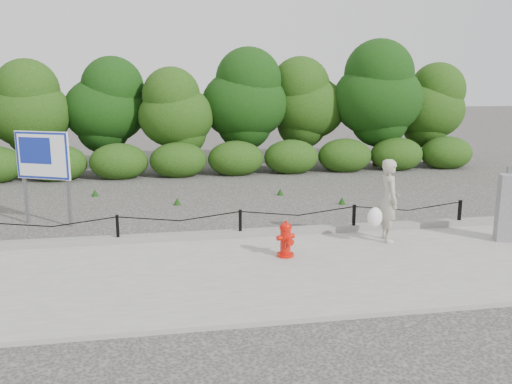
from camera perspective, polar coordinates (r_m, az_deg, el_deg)
The scene contains 9 objects.
ground at distance 11.47m, azimuth -1.66°, elevation -5.16°, with size 90.00×90.00×0.00m, color #2D2B28.
sidewalk at distance 9.59m, azimuth 0.11°, elevation -8.46°, with size 14.00×4.00×0.08m, color gray.
curb at distance 11.48m, azimuth -1.70°, elevation -4.38°, with size 14.00×0.22×0.14m, color slate.
chain_barrier at distance 11.35m, azimuth -1.68°, elevation -2.96°, with size 10.06×0.06×0.60m.
treeline at distance 19.88m, azimuth -4.44°, elevation 9.44°, with size 20.30×3.56×4.61m.
fire_hydrant at distance 10.20m, azimuth 3.15°, elevation -5.02°, with size 0.41×0.41×0.69m.
pedestrian at distance 11.33m, azimuth 13.73°, elevation -0.97°, with size 0.74×0.66×1.70m.
utility_cabinet at distance 12.21m, azimuth 25.25°, elevation -1.53°, with size 0.59×0.46×1.53m.
advertising_sign at distance 13.25m, azimuth -21.53°, elevation 3.19°, with size 1.26×0.63×2.19m.
Camera 1 is at (-1.58, -10.83, 3.43)m, focal length 38.00 mm.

